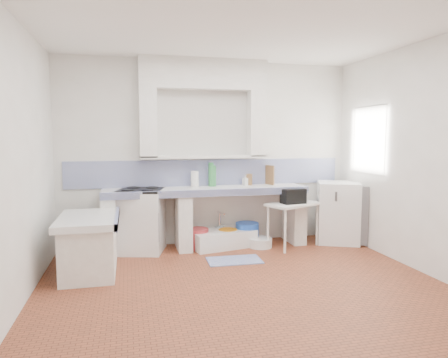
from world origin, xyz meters
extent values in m
plane|color=brown|center=(0.00, 0.00, 0.00)|extent=(4.50, 4.50, 0.00)
plane|color=white|center=(0.00, 0.00, 2.80)|extent=(4.50, 4.50, 0.00)
plane|color=white|center=(0.00, 2.00, 1.40)|extent=(4.50, 0.00, 4.50)
plane|color=white|center=(0.00, -2.00, 1.40)|extent=(4.50, 0.00, 4.50)
plane|color=white|center=(-2.25, 0.00, 1.40)|extent=(0.00, 4.50, 4.50)
plane|color=white|center=(2.25, 0.00, 1.40)|extent=(0.00, 4.50, 4.50)
cube|color=white|center=(-0.10, 1.88, 2.58)|extent=(1.90, 0.25, 0.45)
cube|color=#3A2112|center=(2.42, 1.20, 1.60)|extent=(0.35, 0.86, 1.06)
cube|color=white|center=(2.28, 1.20, 1.98)|extent=(0.01, 0.84, 0.24)
cube|color=white|center=(-0.10, 1.70, 0.86)|extent=(3.00, 0.60, 0.08)
cube|color=navy|center=(-0.10, 1.42, 0.86)|extent=(3.00, 0.04, 0.10)
cube|color=white|center=(-1.50, 1.70, 0.41)|extent=(0.20, 0.55, 0.82)
cube|color=white|center=(-0.45, 1.70, 0.41)|extent=(0.20, 0.55, 0.82)
cube|color=white|center=(1.30, 1.70, 0.41)|extent=(0.20, 0.55, 0.82)
cube|color=white|center=(-1.70, 0.90, 0.66)|extent=(0.70, 1.10, 0.08)
cube|color=white|center=(-1.70, 0.90, 0.31)|extent=(0.60, 1.00, 0.62)
cube|color=navy|center=(-1.37, 0.90, 0.66)|extent=(0.04, 1.10, 0.10)
cube|color=navy|center=(0.00, 1.99, 1.10)|extent=(4.27, 0.03, 0.40)
cube|color=white|center=(-1.06, 1.71, 0.44)|extent=(0.76, 0.74, 0.88)
cube|color=white|center=(0.14, 1.67, 0.11)|extent=(1.03, 0.70, 0.23)
cube|color=white|center=(1.17, 1.43, 0.33)|extent=(0.91, 0.74, 0.04)
cube|color=white|center=(1.97, 1.53, 0.47)|extent=(0.80, 0.80, 0.95)
cylinder|color=#B92E34|center=(-0.24, 1.66, 0.15)|extent=(0.36, 0.36, 0.30)
cylinder|color=orange|center=(0.22, 1.67, 0.13)|extent=(0.30, 0.30, 0.26)
cylinder|color=blue|center=(0.54, 1.71, 0.17)|extent=(0.40, 0.40, 0.34)
cylinder|color=white|center=(0.68, 1.52, 0.07)|extent=(0.41, 0.41, 0.14)
cylinder|color=silver|center=(0.09, 1.85, 0.13)|extent=(0.09, 0.09, 0.27)
cylinder|color=silver|center=(0.16, 1.85, 0.14)|extent=(0.10, 0.10, 0.28)
cube|color=black|center=(1.15, 1.39, 0.78)|extent=(0.37, 0.25, 0.22)
cylinder|color=#2F7D40|center=(0.00, 1.85, 1.08)|extent=(0.09, 0.09, 0.36)
cylinder|color=#2F7D40|center=(0.04, 1.85, 1.06)|extent=(0.08, 0.08, 0.32)
cube|color=olive|center=(0.61, 1.85, 0.99)|extent=(0.11, 0.10, 0.18)
cube|color=olive|center=(0.94, 1.85, 1.05)|extent=(0.08, 0.22, 0.31)
cylinder|color=white|center=(-0.25, 1.85, 1.02)|extent=(0.15, 0.15, 0.24)
imported|color=white|center=(0.55, 1.85, 0.99)|extent=(0.10, 0.10, 0.17)
cube|color=#293895|center=(0.13, 0.95, 0.01)|extent=(0.73, 0.43, 0.01)
camera|label=1|loc=(-1.22, -4.11, 1.65)|focal=32.28mm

